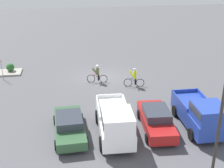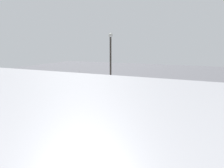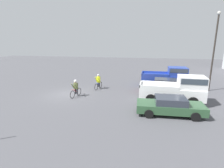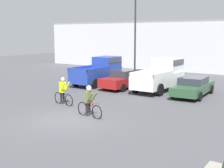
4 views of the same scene
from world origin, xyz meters
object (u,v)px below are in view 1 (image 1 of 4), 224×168
pickup_truck_0 (201,114)px  fire_lane_sign (2,66)px  cyclist_1 (134,77)px  sedan_0 (156,119)px  cyclist_0 (97,73)px  sedan_1 (69,125)px  pickup_truck_1 (115,121)px  shrub (10,67)px  lamppost (224,93)px

pickup_truck_0 → fire_lane_sign: pickup_truck_0 is taller
pickup_truck_0 → cyclist_1: (2.68, -7.62, -0.33)m
sedan_0 → cyclist_1: size_ratio=2.78×
cyclist_0 → cyclist_1: bearing=155.5°
sedan_0 → sedan_1: 5.60m
pickup_truck_1 → cyclist_1: size_ratio=3.06×
shrub → sedan_1: bearing=113.9°
sedan_0 → cyclist_1: bearing=-90.9°
fire_lane_sign → cyclist_0: bearing=167.5°
pickup_truck_1 → sedan_1: size_ratio=1.12×
shrub → lamppost: bearing=126.8°
cyclist_0 → shrub: cyclist_0 is taller
pickup_truck_1 → fire_lane_sign: bearing=-52.5°
cyclist_1 → lamppost: size_ratio=0.22×
fire_lane_sign → sedan_0: bearing=137.6°
sedan_0 → sedan_1: size_ratio=1.01×
cyclist_0 → pickup_truck_1: bearing=90.7°
cyclist_0 → shrub: (8.02, -3.73, -0.32)m
sedan_0 → shrub: (10.95, -12.25, -0.20)m
pickup_truck_1 → shrub: 15.33m
pickup_truck_1 → cyclist_0: bearing=-89.3°
sedan_0 → fire_lane_sign: 15.39m
cyclist_1 → lamppost: (-1.62, 11.82, 3.79)m
cyclist_1 → shrub: 12.20m
lamppost → pickup_truck_0: bearing=-104.2°
pickup_truck_1 → sedan_0: bearing=-165.4°
pickup_truck_1 → fire_lane_sign: pickup_truck_1 is taller
sedan_0 → shrub: sedan_0 is taller
pickup_truck_0 → lamppost: (1.06, 4.20, 3.46)m
pickup_truck_1 → fire_lane_sign: 14.01m
cyclist_0 → cyclist_1: cyclist_1 is taller
cyclist_0 → sedan_0: bearing=109.0°
pickup_truck_1 → lamppost: lamppost is taller
sedan_0 → pickup_truck_1: (2.82, 0.73, 0.49)m
sedan_1 → fire_lane_sign: 11.74m
pickup_truck_0 → cyclist_0: bearing=-57.6°
pickup_truck_0 → sedan_0: (2.80, -0.50, -0.44)m
cyclist_1 → pickup_truck_0: bearing=109.4°
pickup_truck_0 → pickup_truck_1: pickup_truck_1 is taller
lamppost → shrub: 21.57m
sedan_0 → lamppost: size_ratio=0.61×
fire_lane_sign → shrub: 2.05m
sedan_0 → fire_lane_sign: bearing=-42.4°
fire_lane_sign → pickup_truck_0: bearing=142.4°
sedan_1 → cyclist_1: cyclist_1 is taller
pickup_truck_0 → sedan_1: pickup_truck_0 is taller
sedan_0 → sedan_1: bearing=-1.6°
pickup_truck_0 → sedan_1: bearing=-4.5°
shrub → sedan_0: bearing=131.8°
lamppost → fire_lane_sign: bearing=-49.1°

